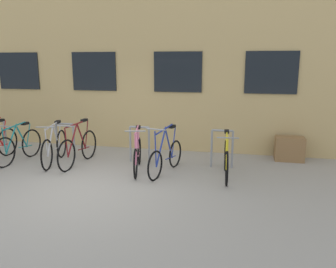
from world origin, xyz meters
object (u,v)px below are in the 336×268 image
object	(u,v)px
bicycle_maroon	(78,148)
bicycle_pink	(137,154)
bicycle_blue	(166,156)
bicycle_yellow	(226,159)
bicycle_silver	(55,147)
planter_box	(289,149)
bicycle_teal	(19,146)

from	to	relation	value
bicycle_maroon	bicycle_pink	size ratio (longest dim) A/B	1.08
bicycle_blue	bicycle_maroon	bearing A→B (deg)	175.43
bicycle_maroon	bicycle_yellow	xyz separation A→B (m)	(3.53, -0.16, -0.02)
bicycle_silver	planter_box	size ratio (longest dim) A/B	2.54
bicycle_pink	planter_box	world-z (taller)	bicycle_pink
bicycle_maroon	bicycle_teal	bearing A→B (deg)	-176.82
bicycle_maroon	bicycle_yellow	distance (m)	3.53
bicycle_blue	bicycle_teal	bearing A→B (deg)	178.65
planter_box	bicycle_maroon	bearing A→B (deg)	-164.09
bicycle_yellow	bicycle_teal	xyz separation A→B (m)	(-5.10, 0.07, 0.01)
bicycle_maroon	bicycle_yellow	world-z (taller)	bicycle_maroon
bicycle_maroon	bicycle_teal	xyz separation A→B (m)	(-1.57, -0.09, -0.02)
bicycle_maroon	planter_box	world-z (taller)	bicycle_maroon
bicycle_maroon	bicycle_pink	xyz separation A→B (m)	(1.53, -0.13, -0.03)
bicycle_blue	planter_box	bearing A→B (deg)	29.69
bicycle_blue	bicycle_yellow	world-z (taller)	bicycle_blue
bicycle_teal	bicycle_blue	bearing A→B (deg)	-1.35
bicycle_silver	bicycle_teal	size ratio (longest dim) A/B	1.04
bicycle_yellow	planter_box	size ratio (longest dim) A/B	2.40
bicycle_maroon	bicycle_teal	distance (m)	1.57
bicycle_teal	planter_box	bearing A→B (deg)	12.97
bicycle_maroon	bicycle_pink	distance (m)	1.53
bicycle_yellow	bicycle_blue	bearing A→B (deg)	-179.15
bicycle_silver	bicycle_teal	bearing A→B (deg)	-175.65
bicycle_yellow	planter_box	xyz separation A→B (m)	(1.49, 1.59, -0.09)
bicycle_maroon	bicycle_teal	size ratio (longest dim) A/B	1.06
bicycle_yellow	bicycle_silver	size ratio (longest dim) A/B	0.94
bicycle_yellow	bicycle_pink	world-z (taller)	bicycle_pink
bicycle_maroon	bicycle_silver	distance (m)	0.63
bicycle_pink	bicycle_teal	bearing A→B (deg)	179.19
bicycle_maroon	bicycle_yellow	size ratio (longest dim) A/B	1.08
bicycle_blue	bicycle_silver	bearing A→B (deg)	176.75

